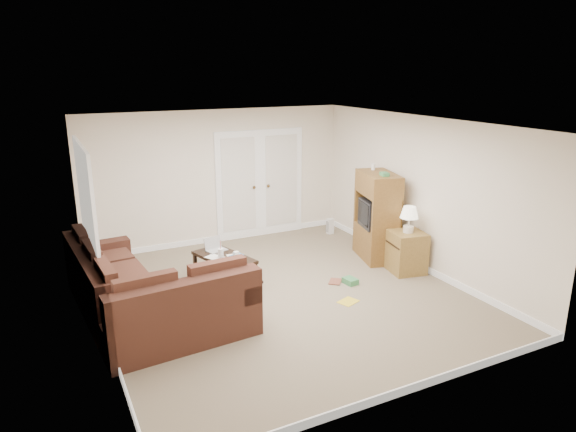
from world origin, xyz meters
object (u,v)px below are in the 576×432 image
tv_armoire (377,216)px  side_cabinet (407,249)px  coffee_table (224,267)px  sectional_sofa (141,297)px

tv_armoire → side_cabinet: 0.85m
coffee_table → tv_armoire: tv_armoire is taller
tv_armoire → coffee_table: bearing=-168.9°
coffee_table → tv_armoire: (2.73, -0.19, 0.53)m
sectional_sofa → tv_armoire: size_ratio=1.78×
sectional_sofa → side_cabinet: (4.21, -0.19, 0.05)m
sectional_sofa → side_cabinet: bearing=-7.1°
side_cabinet → sectional_sofa: bearing=-172.0°
coffee_table → tv_armoire: size_ratio=0.71×
sectional_sofa → coffee_table: 1.61m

